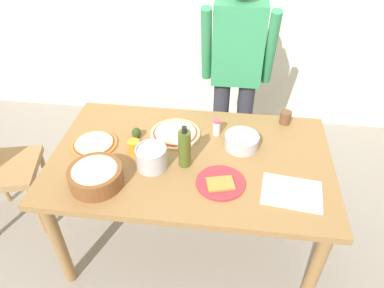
# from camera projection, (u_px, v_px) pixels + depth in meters

# --- Properties ---
(ground) EXTENTS (8.00, 8.00, 0.00)m
(ground) POSITION_uv_depth(u_px,v_px,m) (191.00, 237.00, 2.52)
(ground) COLOR gray
(dining_table) EXTENTS (1.60, 0.96, 0.76)m
(dining_table) POSITION_uv_depth(u_px,v_px,m) (191.00, 168.00, 2.10)
(dining_table) COLOR olive
(dining_table) RESTS_ON ground
(person_cook) EXTENTS (0.49, 0.25, 1.62)m
(person_cook) POSITION_uv_depth(u_px,v_px,m) (236.00, 69.00, 2.49)
(person_cook) COLOR #2D2D38
(person_cook) RESTS_ON ground
(pizza_raw_on_board) EXTENTS (0.31, 0.31, 0.02)m
(pizza_raw_on_board) POSITION_uv_depth(u_px,v_px,m) (175.00, 133.00, 2.20)
(pizza_raw_on_board) COLOR beige
(pizza_raw_on_board) RESTS_ON dining_table
(pizza_cooked_on_tray) EXTENTS (0.27, 0.27, 0.02)m
(pizza_cooked_on_tray) POSITION_uv_depth(u_px,v_px,m) (94.00, 144.00, 2.12)
(pizza_cooked_on_tray) COLOR #C67A33
(pizza_cooked_on_tray) RESTS_ON dining_table
(plate_with_slice) EXTENTS (0.26, 0.26, 0.02)m
(plate_with_slice) POSITION_uv_depth(u_px,v_px,m) (220.00, 183.00, 1.86)
(plate_with_slice) COLOR red
(plate_with_slice) RESTS_ON dining_table
(popcorn_bowl) EXTENTS (0.28, 0.28, 0.11)m
(popcorn_bowl) POSITION_uv_depth(u_px,v_px,m) (96.00, 175.00, 1.83)
(popcorn_bowl) COLOR brown
(popcorn_bowl) RESTS_ON dining_table
(mixing_bowl_steel) EXTENTS (0.20, 0.20, 0.08)m
(mixing_bowl_steel) POSITION_uv_depth(u_px,v_px,m) (242.00, 141.00, 2.09)
(mixing_bowl_steel) COLOR #B7B7BC
(mixing_bowl_steel) RESTS_ON dining_table
(olive_oil_bottle) EXTENTS (0.07, 0.07, 0.26)m
(olive_oil_bottle) POSITION_uv_depth(u_px,v_px,m) (185.00, 148.00, 1.92)
(olive_oil_bottle) COLOR #47561E
(olive_oil_bottle) RESTS_ON dining_table
(steel_pot) EXTENTS (0.17, 0.17, 0.13)m
(steel_pot) POSITION_uv_depth(u_px,v_px,m) (152.00, 157.00, 1.93)
(steel_pot) COLOR #B7B7BC
(steel_pot) RESTS_ON dining_table
(cup_orange) EXTENTS (0.07, 0.07, 0.08)m
(cup_orange) POSITION_uv_depth(u_px,v_px,m) (134.00, 147.00, 2.04)
(cup_orange) COLOR orange
(cup_orange) RESTS_ON dining_table
(cup_small_brown) EXTENTS (0.07, 0.07, 0.08)m
(cup_small_brown) POSITION_uv_depth(u_px,v_px,m) (285.00, 117.00, 2.27)
(cup_small_brown) COLOR brown
(cup_small_brown) RESTS_ON dining_table
(salt_shaker) EXTENTS (0.04, 0.04, 0.11)m
(salt_shaker) POSITION_uv_depth(u_px,v_px,m) (217.00, 127.00, 2.17)
(salt_shaker) COLOR white
(salt_shaker) RESTS_ON dining_table
(cutting_board_white) EXTENTS (0.32, 0.25, 0.01)m
(cutting_board_white) POSITION_uv_depth(u_px,v_px,m) (292.00, 193.00, 1.81)
(cutting_board_white) COLOR white
(cutting_board_white) RESTS_ON dining_table
(avocado) EXTENTS (0.06, 0.06, 0.07)m
(avocado) POSITION_uv_depth(u_px,v_px,m) (137.00, 133.00, 2.16)
(avocado) COLOR #2D4219
(avocado) RESTS_ON dining_table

